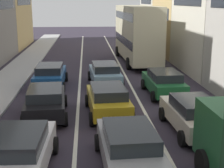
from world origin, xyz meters
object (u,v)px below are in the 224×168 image
object	(u,v)px
sedan_left_lane_third	(46,101)
wagon_right_lane_far	(164,82)
hatchback_centre_lane_third	(108,99)
sedan_left_lane_fourth	(50,75)
bus_mid_queue_primary	(137,31)
sedan_centre_lane_second	(129,146)
wagon_left_lane_second	(20,152)
sedan_right_lane_behind_truck	(193,114)
coupe_centre_lane_fourth	(105,73)

from	to	relation	value
sedan_left_lane_third	wagon_right_lane_far	bearing A→B (deg)	-66.31
hatchback_centre_lane_third	sedan_left_lane_fourth	bearing A→B (deg)	26.51
hatchback_centre_lane_third	sedan_left_lane_fourth	distance (m)	6.78
hatchback_centre_lane_third	bus_mid_queue_primary	world-z (taller)	bus_mid_queue_primary
sedan_left_lane_fourth	bus_mid_queue_primary	xyz separation A→B (m)	(6.95, 8.48, 2.03)
sedan_centre_lane_second	bus_mid_queue_primary	size ratio (longest dim) A/B	0.41
sedan_centre_lane_second	sedan_left_lane_fourth	world-z (taller)	same
wagon_left_lane_second	sedan_right_lane_behind_truck	size ratio (longest dim) A/B	1.00
coupe_centre_lane_fourth	sedan_right_lane_behind_truck	xyz separation A→B (m)	(3.30, -8.61, 0.00)
sedan_left_lane_third	sedan_left_lane_fourth	xyz separation A→B (m)	(-0.38, 5.91, 0.00)
coupe_centre_lane_fourth	wagon_right_lane_far	size ratio (longest dim) A/B	1.01
sedan_left_lane_third	sedan_right_lane_behind_truck	size ratio (longest dim) A/B	1.01
wagon_left_lane_second	wagon_right_lane_far	bearing A→B (deg)	-34.82
hatchback_centre_lane_third	sedan_right_lane_behind_truck	world-z (taller)	same
hatchback_centre_lane_third	sedan_right_lane_behind_truck	distance (m)	4.30
wagon_left_lane_second	sedan_left_lane_fourth	world-z (taller)	same
sedan_centre_lane_second	coupe_centre_lane_fourth	world-z (taller)	same
wagon_left_lane_second	wagon_right_lane_far	size ratio (longest dim) A/B	1.00
wagon_right_lane_far	sedan_right_lane_behind_truck	bearing A→B (deg)	177.70
wagon_left_lane_second	coupe_centre_lane_fourth	size ratio (longest dim) A/B	0.99
hatchback_centre_lane_third	sedan_left_lane_third	xyz separation A→B (m)	(-3.02, -0.05, 0.00)
sedan_left_lane_fourth	sedan_right_lane_behind_truck	size ratio (longest dim) A/B	0.99
sedan_centre_lane_second	hatchback_centre_lane_third	world-z (taller)	same
sedan_centre_lane_second	sedan_right_lane_behind_truck	size ratio (longest dim) A/B	1.00
bus_mid_queue_primary	sedan_left_lane_third	bearing A→B (deg)	153.28
coupe_centre_lane_fourth	bus_mid_queue_primary	size ratio (longest dim) A/B	0.42
sedan_centre_lane_second	wagon_right_lane_far	bearing A→B (deg)	-22.55
hatchback_centre_lane_third	sedan_centre_lane_second	bearing A→B (deg)	179.89
sedan_centre_lane_second	wagon_left_lane_second	size ratio (longest dim) A/B	1.00
sedan_left_lane_fourth	sedan_left_lane_third	bearing A→B (deg)	-175.87
sedan_left_lane_third	sedan_left_lane_fourth	world-z (taller)	same
bus_mid_queue_primary	sedan_right_lane_behind_truck	bearing A→B (deg)	177.65
hatchback_centre_lane_third	bus_mid_queue_primary	bearing A→B (deg)	-17.53
wagon_left_lane_second	hatchback_centre_lane_third	xyz separation A→B (m)	(3.22, 5.69, 0.00)
wagon_left_lane_second	sedan_left_lane_third	xyz separation A→B (m)	(0.20, 5.64, 0.00)
wagon_right_lane_far	sedan_centre_lane_second	bearing A→B (deg)	158.41
hatchback_centre_lane_third	bus_mid_queue_primary	size ratio (longest dim) A/B	0.42
sedan_left_lane_fourth	sedan_right_lane_behind_truck	world-z (taller)	same
coupe_centre_lane_fourth	sedan_left_lane_fourth	world-z (taller)	same
sedan_left_lane_third	wagon_right_lane_far	distance (m)	7.39
sedan_left_lane_third	bus_mid_queue_primary	xyz separation A→B (m)	(6.57, 14.38, 2.03)
sedan_centre_lane_second	hatchback_centre_lane_third	xyz separation A→B (m)	(-0.34, 5.55, 0.00)
hatchback_centre_lane_third	sedan_left_lane_third	distance (m)	3.02
bus_mid_queue_primary	wagon_right_lane_far	bearing A→B (deg)	177.85
sedan_left_lane_third	sedan_left_lane_fourth	bearing A→B (deg)	0.13
sedan_right_lane_behind_truck	bus_mid_queue_primary	bearing A→B (deg)	-2.58
sedan_centre_lane_second	bus_mid_queue_primary	distance (m)	20.25
sedan_right_lane_behind_truck	hatchback_centre_lane_third	bearing A→B (deg)	52.00
hatchback_centre_lane_third	wagon_right_lane_far	xyz separation A→B (m)	(3.55, 3.34, 0.00)
hatchback_centre_lane_third	sedan_right_lane_behind_truck	bearing A→B (deg)	-129.24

